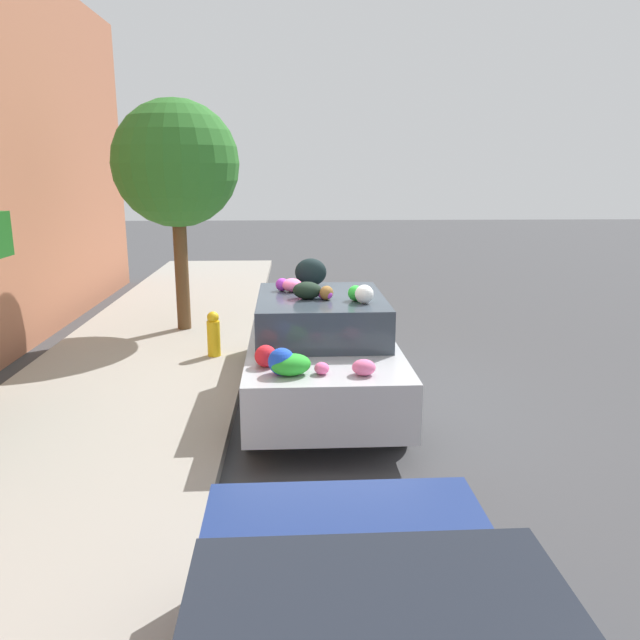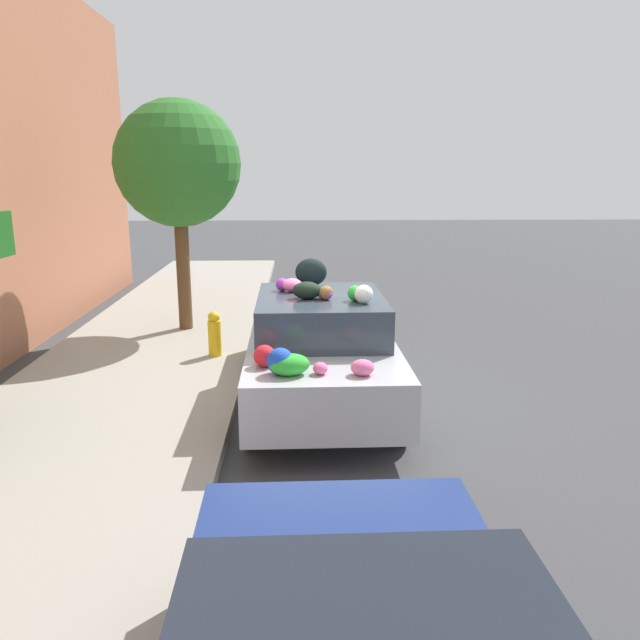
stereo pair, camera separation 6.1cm
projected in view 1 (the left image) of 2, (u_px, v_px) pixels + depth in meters
name	position (u px, v px, depth m)	size (l,w,h in m)	color
ground_plane	(323.00, 401.00, 8.17)	(60.00, 60.00, 0.00)	#424244
sidewalk_curb	(114.00, 398.00, 8.05)	(24.00, 3.20, 0.15)	#9E998E
street_tree	(176.00, 165.00, 10.62)	(2.16, 2.16, 3.98)	brown
fire_hydrant	(214.00, 334.00, 9.56)	(0.20, 0.20, 0.70)	gold
art_car	(320.00, 345.00, 7.97)	(4.22, 1.84, 1.80)	#B7BABF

